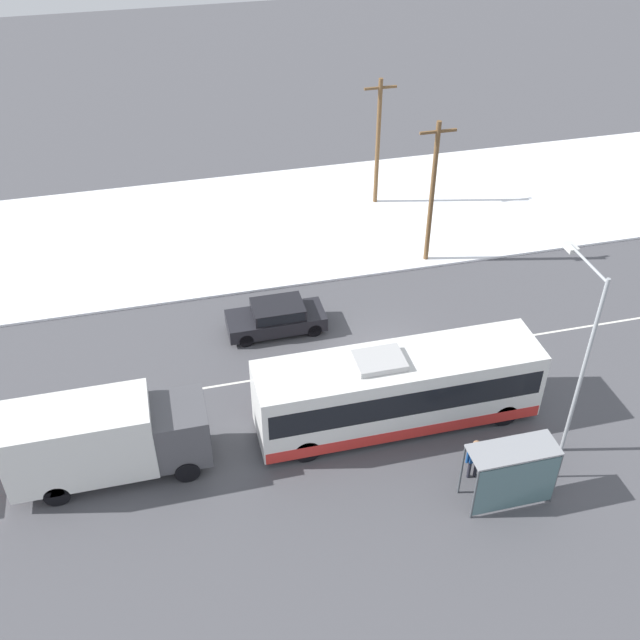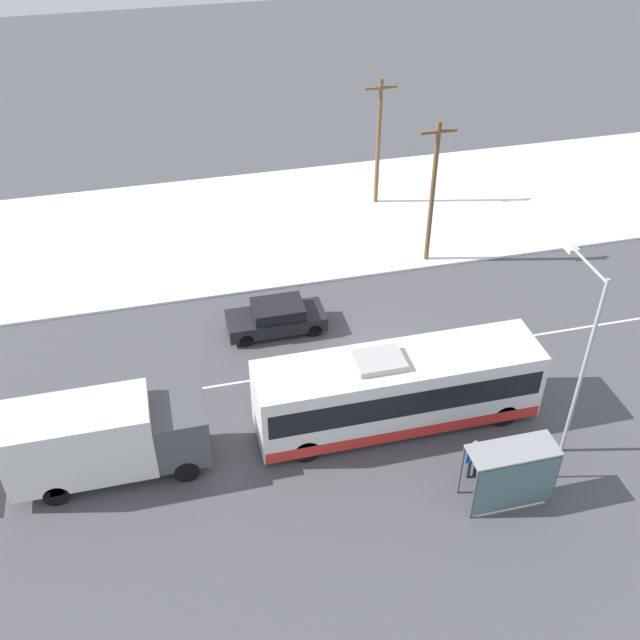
# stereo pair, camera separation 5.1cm
# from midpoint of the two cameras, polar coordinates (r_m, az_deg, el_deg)

# --- Properties ---
(ground_plane) EXTENTS (120.00, 120.00, 0.00)m
(ground_plane) POSITION_cam_midpoint_polar(r_m,az_deg,el_deg) (32.45, 4.99, -2.97)
(ground_plane) COLOR #4C4C51
(snow_lot) EXTENTS (80.00, 12.59, 0.12)m
(snow_lot) POSITION_cam_midpoint_polar(r_m,az_deg,el_deg) (42.45, -0.28, 7.79)
(snow_lot) COLOR white
(snow_lot) RESTS_ON ground_plane
(lane_marking_center) EXTENTS (60.00, 0.12, 0.00)m
(lane_marking_center) POSITION_cam_midpoint_polar(r_m,az_deg,el_deg) (32.45, 4.99, -2.97)
(lane_marking_center) COLOR silver
(lane_marking_center) RESTS_ON ground_plane
(city_bus) EXTENTS (10.84, 2.57, 3.37)m
(city_bus) POSITION_cam_midpoint_polar(r_m,az_deg,el_deg) (28.55, 5.90, -5.30)
(city_bus) COLOR white
(city_bus) RESTS_ON ground_plane
(box_truck) EXTENTS (6.95, 2.30, 3.21)m
(box_truck) POSITION_cam_midpoint_polar(r_m,az_deg,el_deg) (27.51, -16.25, -8.63)
(box_truck) COLOR silver
(box_truck) RESTS_ON ground_plane
(sedan_car) EXTENTS (4.38, 1.80, 1.42)m
(sedan_car) POSITION_cam_midpoint_polar(r_m,az_deg,el_deg) (33.51, -3.37, 0.29)
(sedan_car) COLOR black
(sedan_car) RESTS_ON ground_plane
(pedestrian_at_stop) EXTENTS (0.65, 0.29, 1.79)m
(pedestrian_at_stop) POSITION_cam_midpoint_polar(r_m,az_deg,el_deg) (27.33, 11.66, -10.05)
(pedestrian_at_stop) COLOR #23232D
(pedestrian_at_stop) RESTS_ON ground_plane
(bus_shelter) EXTENTS (3.06, 1.20, 2.40)m
(bus_shelter) POSITION_cam_midpoint_polar(r_m,az_deg,el_deg) (26.36, 14.55, -11.01)
(bus_shelter) COLOR gray
(bus_shelter) RESTS_ON ground_plane
(streetlamp) EXTENTS (0.36, 2.68, 7.73)m
(streetlamp) POSITION_cam_midpoint_polar(r_m,az_deg,el_deg) (27.02, 19.23, -1.48)
(streetlamp) COLOR #9EA3A8
(streetlamp) RESTS_ON ground_plane
(utility_pole_roadside) EXTENTS (1.80, 0.24, 7.51)m
(utility_pole_roadside) POSITION_cam_midpoint_polar(r_m,az_deg,el_deg) (37.18, 8.51, 9.65)
(utility_pole_roadside) COLOR brown
(utility_pole_roadside) RESTS_ON ground_plane
(utility_pole_snowlot) EXTENTS (1.80, 0.24, 7.33)m
(utility_pole_snowlot) POSITION_cam_midpoint_polar(r_m,az_deg,el_deg) (42.56, 4.40, 13.45)
(utility_pole_snowlot) COLOR brown
(utility_pole_snowlot) RESTS_ON ground_plane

